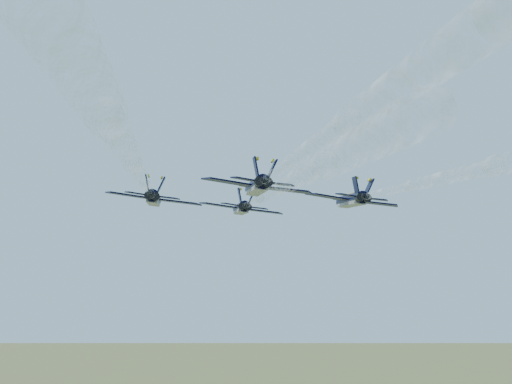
% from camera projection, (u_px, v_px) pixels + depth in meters
% --- Properties ---
extents(jet_lead, '(10.93, 14.93, 3.32)m').
position_uv_depth(jet_lead, '(241.00, 208.00, 107.34)').
color(jet_lead, black).
extents(jet_left, '(10.93, 14.93, 3.32)m').
position_uv_depth(jet_left, '(154.00, 199.00, 93.61)').
color(jet_left, black).
extents(jet_right, '(10.93, 14.93, 3.32)m').
position_uv_depth(jet_right, '(351.00, 200.00, 95.56)').
color(jet_right, black).
extents(jet_slot, '(10.93, 14.93, 3.32)m').
position_uv_depth(jet_slot, '(257.00, 186.00, 80.43)').
color(jet_slot, black).
extents(smoke_trail_lead, '(25.85, 71.52, 2.05)m').
position_uv_depth(smoke_trail_lead, '(309.00, 139.00, 52.54)').
color(smoke_trail_lead, white).
extents(smoke_trail_left, '(25.85, 71.52, 2.05)m').
position_uv_depth(smoke_trail_left, '(123.00, 91.00, 38.82)').
color(smoke_trail_left, white).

